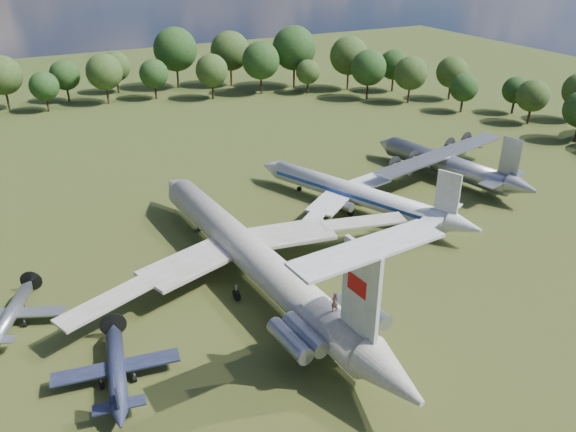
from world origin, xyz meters
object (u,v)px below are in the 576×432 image
tu104_jet (355,197)px  person_on_il62 (335,302)px  an12_transport (445,167)px  il62_airliner (253,262)px  small_prop_west (117,373)px  small_prop_northwest (11,317)px

tu104_jet → person_on_il62: person_on_il62 is taller
an12_transport → person_on_il62: bearing=-155.5°
an12_transport → person_on_il62: (-38.73, -29.21, 4.34)m
il62_airliner → person_on_il62: person_on_il62 is taller
an12_transport → small_prop_west: size_ratio=2.14×
il62_airliner → tu104_jet: (20.90, 10.94, -0.77)m
small_prop_west → person_on_il62: person_on_il62 is taller
an12_transport → small_prop_northwest: an12_transport is taller
il62_airliner → small_prop_northwest: il62_airliner is taller
small_prop_northwest → il62_airliner: bearing=14.2°
an12_transport → person_on_il62: person_on_il62 is taller
tu104_jet → an12_transport: an12_transport is taller
il62_airliner → tu104_jet: bearing=22.4°
an12_transport → person_on_il62: 48.71m
tu104_jet → small_prop_northwest: size_ratio=2.82×
small_prop_west → person_on_il62: (18.65, -5.93, 5.36)m
an12_transport → small_prop_northwest: size_ratio=2.31×
small_prop_west → small_prop_northwest: 15.38m
small_prop_northwest → person_on_il62: person_on_il62 is taller
il62_airliner → small_prop_northwest: size_ratio=3.99×
tu104_jet → an12_transport: (19.25, 2.94, 0.15)m
il62_airliner → tu104_jet: il62_airliner is taller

